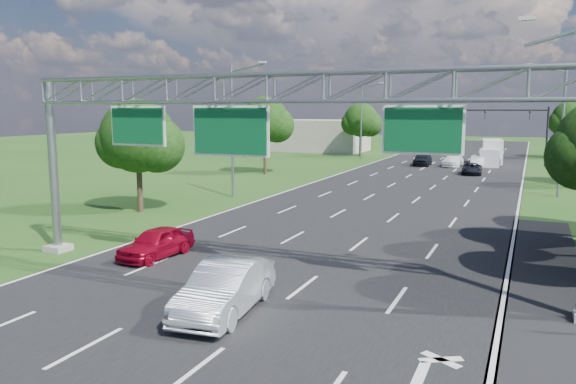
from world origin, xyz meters
The scene contains 20 objects.
ground centered at (0.00, 30.00, 0.00)m, with size 220.00×220.00×0.00m, color #1D4314.
road centered at (0.00, 30.00, 0.00)m, with size 18.00×180.00×0.02m, color black.
road_flare centered at (10.20, 14.00, 0.00)m, with size 3.00×30.00×0.02m, color black.
sign_gantry centered at (0.33, 12.00, 6.89)m, with size 23.50×1.00×9.56m.
traffic_signal centered at (7.48, 65.00, 5.17)m, with size 12.21×0.24×7.00m.
streetlight_l_near centered at (-11.30, 30.00, 5.58)m, with size 2.97×0.22×10.16m.
streetlight_l_far centered at (-11.30, 65.00, 5.58)m, with size 2.97×0.22×10.16m.
streetlight_r_mid centered at (11.30, 40.00, 5.58)m, with size 2.97×0.22×10.16m.
tree_verge_la centered at (-13.92, 22.04, 4.76)m, with size 5.76×4.80×7.40m.
tree_verge_lb centered at (-15.92, 45.04, 5.41)m, with size 5.76×4.80×8.06m.
tree_verge_lc centered at (-12.92, 70.04, 4.98)m, with size 5.76×4.80×7.62m.
tree_verge_re centered at (14.08, 78.04, 5.20)m, with size 5.76×4.80×7.84m.
building_left centered at (-22.00, 78.00, 2.50)m, with size 14.00×10.00×5.00m, color #9D9483.
red_coupe centered at (-5.96, 12.90, 0.69)m, with size 1.64×4.08×1.39m, color maroon.
silver_sedan centered at (0.44, 8.03, 0.85)m, with size 1.80×5.16×1.70m, color silver.
car_queue_a centered at (1.00, 60.93, 0.72)m, with size 2.02×4.98×1.44m, color white.
car_queue_b centered at (3.88, 53.14, 0.58)m, with size 1.93×4.19×1.16m, color black.
car_queue_c centered at (-2.50, 60.55, 0.81)m, with size 1.91×4.74×1.61m, color black.
car_queue_d centered at (3.75, 60.87, 0.68)m, with size 1.45×4.15×1.37m, color silver.
box_truck centered at (4.98, 64.84, 1.45)m, with size 2.85×8.16×3.02m.
Camera 1 is at (9.46, -7.52, 6.70)m, focal length 35.00 mm.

